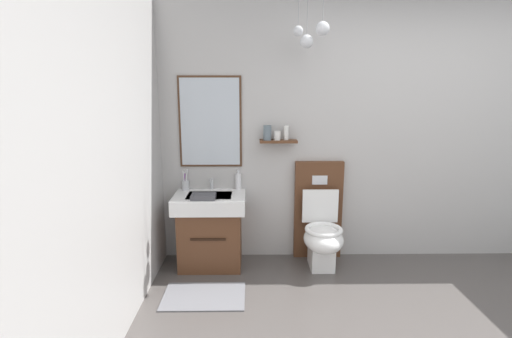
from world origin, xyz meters
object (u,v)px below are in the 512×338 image
at_px(toilet, 321,227).
at_px(toothbrush_cup, 185,184).
at_px(soap_dispenser, 238,181).
at_px(folded_hand_towel, 203,197).
at_px(vanity_sink_left, 211,228).

distance_m(toilet, toothbrush_cup, 1.40).
bearing_deg(soap_dispenser, toothbrush_cup, -178.93).
bearing_deg(toilet, toothbrush_cup, 173.10).
xyz_separation_m(soap_dispenser, folded_hand_towel, (-0.31, -0.33, -0.06)).
bearing_deg(vanity_sink_left, folded_hand_towel, -104.80).
distance_m(toilet, soap_dispenser, 0.93).
xyz_separation_m(toilet, soap_dispenser, (-0.80, 0.17, 0.43)).
height_order(toilet, folded_hand_towel, toilet).
bearing_deg(folded_hand_towel, toilet, 8.33).
bearing_deg(toothbrush_cup, vanity_sink_left, -33.80).
height_order(toilet, toothbrush_cup, toilet).
distance_m(soap_dispenser, folded_hand_towel, 0.46).
xyz_separation_m(vanity_sink_left, soap_dispenser, (0.27, 0.18, 0.42)).
relative_size(toothbrush_cup, folded_hand_towel, 0.95).
xyz_separation_m(vanity_sink_left, toothbrush_cup, (-0.26, 0.17, 0.39)).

